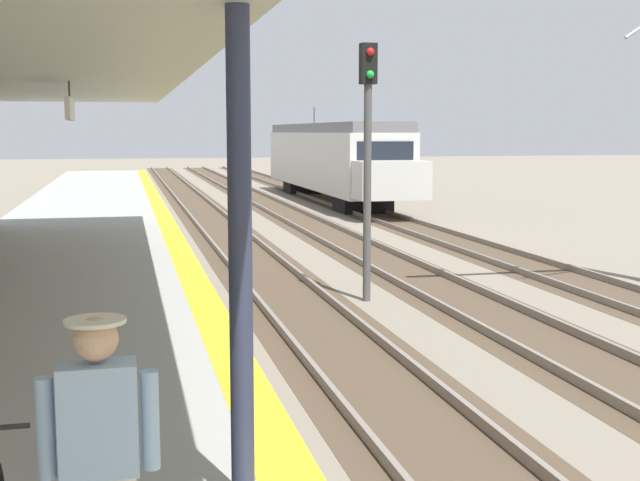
{
  "coord_description": "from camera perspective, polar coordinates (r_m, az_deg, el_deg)",
  "views": [
    {
      "loc": [
        -1.39,
        -0.84,
        3.46
      ],
      "look_at": [
        0.99,
        9.24,
        2.1
      ],
      "focal_mm": 46.61,
      "sensor_mm": 36.0,
      "label": 1
    }
  ],
  "objects": [
    {
      "name": "track_pair_middle",
      "position": [
        22.15,
        4.45,
        -1.4
      ],
      "size": [
        2.34,
        120.0,
        0.16
      ],
      "color": "#4C3D2D",
      "rests_on": "ground"
    },
    {
      "name": "rail_signal_post",
      "position": [
        16.82,
        3.29,
        6.56
      ],
      "size": [
        0.32,
        0.34,
        5.2
      ],
      "color": "#4C4C4C",
      "rests_on": "ground"
    },
    {
      "name": "approaching_train",
      "position": [
        41.36,
        0.84,
        5.7
      ],
      "size": [
        2.93,
        19.6,
        4.76
      ],
      "color": "silver",
      "rests_on": "ground"
    },
    {
      "name": "track_pair_nearest_platform",
      "position": [
        21.37,
        -4.27,
        -1.72
      ],
      "size": [
        2.34,
        120.0,
        0.16
      ],
      "color": "#4C3D2D",
      "rests_on": "ground"
    },
    {
      "name": "station_platform",
      "position": [
        17.14,
        -16.82,
        -2.95
      ],
      "size": [
        5.0,
        80.0,
        0.91
      ],
      "color": "#999993",
      "rests_on": "ground"
    },
    {
      "name": "commuter_person",
      "position": [
        4.39,
        -14.87,
        -14.44
      ],
      "size": [
        0.59,
        0.3,
        1.67
      ],
      "color": "beige",
      "rests_on": "station_platform"
    },
    {
      "name": "track_pair_far_side",
      "position": [
        23.4,
        12.4,
        -1.08
      ],
      "size": [
        2.34,
        120.0,
        0.16
      ],
      "color": "#4C3D2D",
      "rests_on": "ground"
    }
  ]
}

